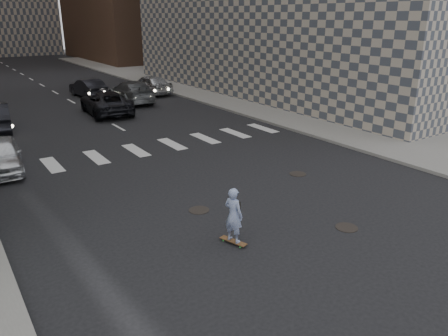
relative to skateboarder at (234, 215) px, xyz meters
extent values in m
plane|color=black|center=(2.34, 1.33, -0.92)|extent=(160.00, 160.00, 0.00)
cube|color=gray|center=(16.84, 21.33, -0.84)|extent=(13.00, 80.00, 0.15)
cube|color=black|center=(13.54, 15.33, 1.08)|extent=(0.30, 18.00, 4.00)
cylinder|color=black|center=(3.54, -1.17, -0.91)|extent=(0.70, 0.70, 0.02)
cylinder|color=black|center=(0.34, 2.53, -0.91)|extent=(0.70, 0.70, 0.02)
cylinder|color=black|center=(5.64, 3.33, -0.91)|extent=(0.70, 0.70, 0.02)
cube|color=brown|center=(0.00, 0.00, -0.83)|extent=(0.47, 0.90, 0.02)
cylinder|color=green|center=(0.02, -0.32, -0.89)|extent=(0.05, 0.06, 0.06)
cylinder|color=green|center=(0.17, -0.28, -0.89)|extent=(0.05, 0.06, 0.06)
cylinder|color=green|center=(-0.17, 0.27, -0.89)|extent=(0.05, 0.06, 0.06)
cylinder|color=green|center=(-0.02, 0.32, -0.89)|extent=(0.05, 0.06, 0.06)
imported|color=#92A9D5|center=(0.00, 0.00, 0.00)|extent=(0.56, 0.70, 1.66)
cube|color=black|center=(0.15, 0.10, 0.21)|extent=(0.18, 0.29, 0.31)
imported|color=silver|center=(-4.63, 10.67, -0.20)|extent=(2.16, 4.34, 1.42)
imported|color=#585C60|center=(6.13, 22.36, -0.10)|extent=(2.60, 5.73, 1.63)
imported|color=black|center=(3.05, 19.33, -0.15)|extent=(2.94, 5.67, 1.53)
imported|color=silver|center=(8.84, 24.93, -0.11)|extent=(2.54, 4.97, 1.62)
imported|color=black|center=(4.07, 26.49, -0.18)|extent=(2.00, 4.60, 1.47)
camera|label=1|loc=(-6.52, -9.26, 5.40)|focal=35.00mm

